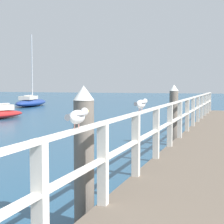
{
  "coord_description": "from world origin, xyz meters",
  "views": [
    {
      "loc": [
        0.39,
        -0.49,
        1.98
      ],
      "look_at": [
        -2.79,
        8.92,
        1.24
      ],
      "focal_mm": 61.15,
      "sensor_mm": 36.0,
      "label": 1
    }
  ],
  "objects_px": {
    "dock_piling_near": "(84,156)",
    "seagull_foreground": "(77,116)",
    "boat_3": "(31,102)",
    "seagull_background": "(141,104)",
    "dock_piling_far": "(174,115)"
  },
  "relations": [
    {
      "from": "dock_piling_near",
      "to": "seagull_background",
      "type": "relative_size",
      "value": 4.11
    },
    {
      "from": "boat_3",
      "to": "dock_piling_near",
      "type": "bearing_deg",
      "value": -68.96
    },
    {
      "from": "dock_piling_near",
      "to": "boat_3",
      "type": "bearing_deg",
      "value": 122.06
    },
    {
      "from": "dock_piling_near",
      "to": "boat_3",
      "type": "relative_size",
      "value": 0.31
    },
    {
      "from": "seagull_background",
      "to": "boat_3",
      "type": "bearing_deg",
      "value": 134.9
    },
    {
      "from": "seagull_foreground",
      "to": "seagull_background",
      "type": "distance_m",
      "value": 2.74
    },
    {
      "from": "seagull_foreground",
      "to": "dock_piling_near",
      "type": "bearing_deg",
      "value": 113.57
    },
    {
      "from": "dock_piling_near",
      "to": "boat_3",
      "type": "height_order",
      "value": "boat_3"
    },
    {
      "from": "dock_piling_near",
      "to": "seagull_background",
      "type": "distance_m",
      "value": 1.83
    },
    {
      "from": "dock_piling_far",
      "to": "seagull_foreground",
      "type": "xyz_separation_m",
      "value": [
        0.38,
        -8.49,
        0.65
      ]
    },
    {
      "from": "seagull_foreground",
      "to": "boat_3",
      "type": "relative_size",
      "value": 0.08
    },
    {
      "from": "dock_piling_near",
      "to": "seagull_foreground",
      "type": "relative_size",
      "value": 4.1
    },
    {
      "from": "seagull_background",
      "to": "boat_3",
      "type": "xyz_separation_m",
      "value": [
        -15.97,
        23.22,
        -1.26
      ]
    },
    {
      "from": "dock_piling_far",
      "to": "boat_3",
      "type": "height_order",
      "value": "boat_3"
    },
    {
      "from": "dock_piling_near",
      "to": "seagull_foreground",
      "type": "xyz_separation_m",
      "value": [
        0.38,
        -1.07,
        0.65
      ]
    }
  ]
}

